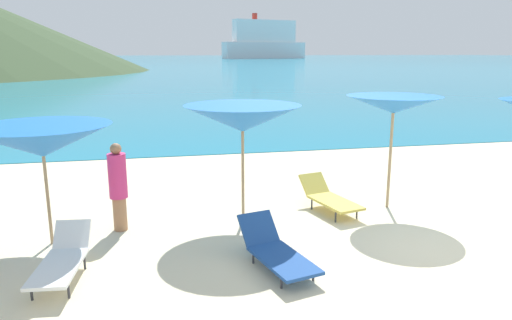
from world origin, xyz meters
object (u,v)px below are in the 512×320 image
(umbrella_2, at_px, (42,141))
(lounge_chair_7, at_px, (62,259))
(beachgoer_1, at_px, (118,185))
(umbrella_4, at_px, (394,105))
(cruise_ship, at_px, (264,42))
(umbrella_3, at_px, (243,119))
(lounge_chair_1, at_px, (329,197))
(lounge_chair_3, at_px, (276,250))

(umbrella_2, xyz_separation_m, lounge_chair_7, (0.43, -1.40, -1.49))
(umbrella_2, bearing_deg, beachgoer_1, 20.24)
(lounge_chair_7, bearing_deg, umbrella_4, 23.82)
(umbrella_2, distance_m, beachgoer_1, 1.51)
(umbrella_2, relative_size, cruise_ship, 0.06)
(umbrella_3, bearing_deg, cruise_ship, 76.88)
(lounge_chair_1, relative_size, lounge_chair_3, 0.95)
(umbrella_4, bearing_deg, lounge_chair_1, 179.26)
(beachgoer_1, bearing_deg, cruise_ship, 82.17)
(lounge_chair_1, relative_size, beachgoer_1, 1.04)
(umbrella_3, bearing_deg, umbrella_4, 2.94)
(umbrella_2, xyz_separation_m, lounge_chair_3, (3.55, -1.66, -1.53))
(lounge_chair_3, bearing_deg, lounge_chair_1, 38.69)
(umbrella_4, xyz_separation_m, cruise_ship, (49.25, 224.59, 5.98))
(lounge_chair_3, bearing_deg, umbrella_2, 140.61)
(lounge_chair_3, relative_size, beachgoer_1, 1.09)
(umbrella_3, distance_m, beachgoer_1, 2.58)
(umbrella_4, distance_m, lounge_chair_3, 4.23)
(lounge_chair_3, relative_size, cruise_ship, 0.04)
(umbrella_3, distance_m, lounge_chair_7, 3.91)
(beachgoer_1, relative_size, cruise_ship, 0.04)
(lounge_chair_3, height_order, beachgoer_1, beachgoer_1)
(cruise_ship, bearing_deg, umbrella_4, -116.51)
(lounge_chair_7, relative_size, beachgoer_1, 1.00)
(umbrella_3, relative_size, lounge_chair_3, 1.31)
(umbrella_2, height_order, lounge_chair_1, umbrella_2)
(beachgoer_1, bearing_deg, lounge_chair_3, -34.68)
(cruise_ship, bearing_deg, lounge_chair_7, -117.88)
(umbrella_2, bearing_deg, lounge_chair_1, 6.59)
(umbrella_2, bearing_deg, umbrella_3, 7.14)
(cruise_ship, bearing_deg, lounge_chair_1, -116.83)
(umbrella_3, distance_m, umbrella_4, 3.15)
(umbrella_4, height_order, lounge_chair_3, umbrella_4)
(lounge_chair_3, distance_m, lounge_chair_7, 3.13)
(lounge_chair_1, height_order, cruise_ship, cruise_ship)
(umbrella_4, relative_size, lounge_chair_3, 1.32)
(umbrella_2, bearing_deg, umbrella_4, 5.14)
(lounge_chair_7, xyz_separation_m, beachgoer_1, (0.69, 1.81, 0.56))
(umbrella_4, height_order, lounge_chair_7, umbrella_4)
(lounge_chair_3, bearing_deg, cruise_ship, 62.75)
(umbrella_2, height_order, cruise_ship, cruise_ship)
(cruise_ship, bearing_deg, umbrella_3, -117.26)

